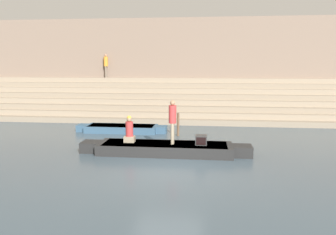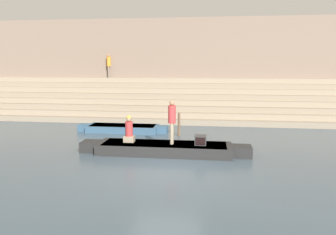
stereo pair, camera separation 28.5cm
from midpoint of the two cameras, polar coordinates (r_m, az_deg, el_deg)
name	(u,v)px [view 1 (the left image)]	position (r m, az deg, el deg)	size (l,w,h in m)	color
ground_plane	(168,170)	(11.75, -0.65, -9.08)	(120.00, 120.00, 0.00)	#3D4C56
ghat_steps	(186,104)	(22.67, 2.88, 2.35)	(36.00, 4.55, 2.69)	gray
back_wall	(188,67)	(24.70, 3.25, 8.76)	(34.20, 1.28, 6.98)	#7F6B5B
rowboat_main	(165,148)	(13.69, -1.16, -5.38)	(7.12, 1.57, 0.44)	black
person_standing	(173,119)	(13.39, 0.18, -0.19)	(0.31, 0.31, 1.81)	gray
person_rowing	(129,131)	(13.89, -7.32, -2.37)	(0.44, 0.35, 1.14)	gray
tv_set	(201,140)	(13.48, 5.18, -3.91)	(0.47, 0.46, 0.39)	#2D2D2D
moored_boat_shore	(122,128)	(18.21, -8.53, -1.88)	(4.98, 1.28, 0.37)	#33516B
mooring_post	(178,125)	(16.95, 1.29, -1.23)	(0.13, 0.13, 1.20)	brown
person_on_steps	(106,64)	(24.92, -11.10, 9.15)	(0.30, 0.30, 1.74)	#756656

